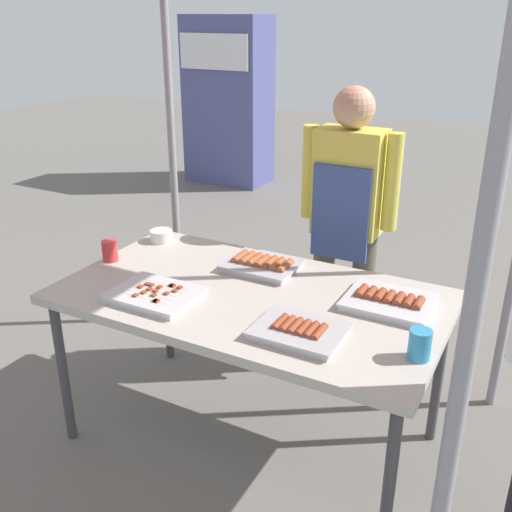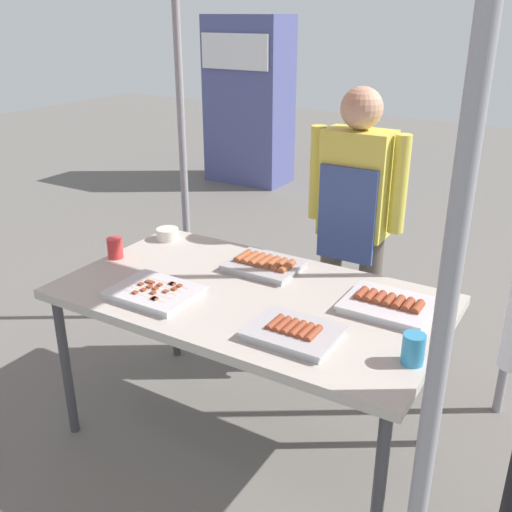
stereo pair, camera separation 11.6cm
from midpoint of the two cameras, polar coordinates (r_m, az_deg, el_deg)
The scene contains 11 objects.
ground_plane at distance 2.87m, azimuth -1.70°, elevation -17.17°, with size 18.00×18.00×0.00m, color #66605B.
stall_table at distance 2.48m, azimuth -1.89°, elevation -4.73°, with size 1.60×0.90×0.75m.
tray_grilled_sausages at distance 2.14m, azimuth 2.66°, elevation -7.31°, with size 0.33×0.25×0.05m.
tray_meat_skewers at distance 2.45m, azimuth -11.11°, elevation -3.72°, with size 0.35×0.27×0.04m.
tray_pork_links at distance 2.67m, azimuth -0.64°, elevation -0.85°, with size 0.32×0.26×0.05m.
tray_spring_rolls at distance 2.39m, azimuth 11.46°, elevation -4.36°, with size 0.34×0.28×0.05m.
condiment_bowl at distance 3.04m, azimuth -10.29°, elevation 1.95°, with size 0.11×0.11×0.06m, color silver.
drink_cup_near_edge at distance 2.05m, azimuth 14.07°, elevation -8.37°, with size 0.08×0.08×0.11m, color #338CBF.
drink_cup_by_wok at distance 2.85m, azimuth -15.16°, elevation 0.48°, with size 0.07×0.07×0.10m, color red.
vendor_woman at distance 3.07m, azimuth 7.80°, elevation 4.45°, with size 0.52×0.22×1.51m.
neighbor_stall_left at distance 6.77m, azimuth -3.23°, elevation 14.81°, with size 0.91×0.56×1.81m.
Camera 1 is at (1.06, -1.93, 1.84)m, focal length 41.13 mm.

